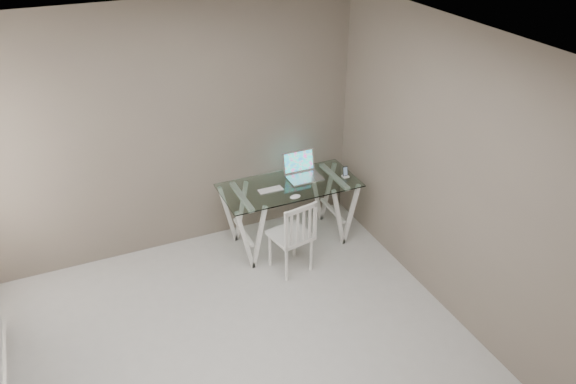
% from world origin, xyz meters
% --- Properties ---
extents(room, '(4.50, 4.52, 2.71)m').
position_xyz_m(room, '(-0.06, 0.02, 1.72)').
color(room, '#B9B6B1').
rests_on(room, ground).
extents(desk, '(1.50, 0.70, 0.75)m').
position_xyz_m(desk, '(1.06, 1.73, 0.38)').
color(desk, silver).
rests_on(desk, ground).
extents(chair, '(0.45, 0.45, 0.85)m').
position_xyz_m(chair, '(0.89, 1.22, 0.47)').
color(chair, silver).
rests_on(chair, ground).
extents(laptop, '(0.38, 0.32, 0.26)m').
position_xyz_m(laptop, '(1.28, 1.87, 0.81)').
color(laptop, silver).
rests_on(laptop, desk).
extents(keyboard, '(0.28, 0.12, 0.01)m').
position_xyz_m(keyboard, '(0.83, 1.71, 0.75)').
color(keyboard, silver).
rests_on(keyboard, desk).
extents(mouse, '(0.12, 0.07, 0.04)m').
position_xyz_m(mouse, '(1.00, 1.45, 0.76)').
color(mouse, white).
rests_on(mouse, desk).
extents(phone_dock, '(0.07, 0.07, 0.12)m').
position_xyz_m(phone_dock, '(1.71, 1.65, 0.78)').
color(phone_dock, white).
rests_on(phone_dock, desk).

